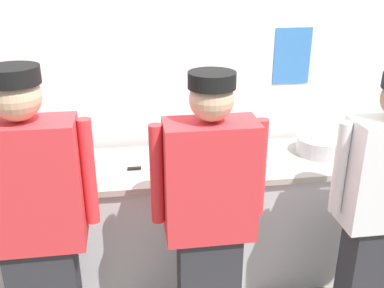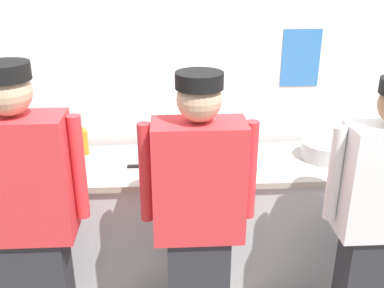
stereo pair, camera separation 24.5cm
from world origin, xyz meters
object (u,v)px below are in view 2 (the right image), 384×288
chef_far_right (379,217)px  ramekin_red_sauce (20,168)px  squeeze_bottle_primary (84,141)px  deli_cup (197,159)px  chef_near_left (28,218)px  chefs_knife (145,166)px  plate_stack_rear (59,164)px  chef_center (198,218)px  plate_stack_front (371,154)px  mixing_bowl_steel (326,150)px  sheet_tray (241,160)px

chef_far_right → ramekin_red_sauce: 2.20m
squeeze_bottle_primary → deli_cup: (0.77, -0.22, -0.06)m
chef_near_left → chefs_knife: (0.58, 0.64, -0.02)m
ramekin_red_sauce → plate_stack_rear: bearing=-1.3°
chef_center → chefs_knife: 0.71m
plate_stack_front → squeeze_bottle_primary: squeeze_bottle_primary is taller
plate_stack_front → chefs_knife: size_ratio=0.73×
chef_center → plate_stack_rear: chef_center is taller
chef_far_right → plate_stack_rear: bearing=161.2°
mixing_bowl_steel → chef_far_right: bearing=-85.6°
chef_near_left → sheet_tray: chef_near_left is taller
mixing_bowl_steel → sheet_tray: (-0.60, -0.03, -0.05)m
plate_stack_front → plate_stack_rear: bearing=-178.6°
chef_center → plate_stack_rear: bearing=144.2°
plate_stack_rear → chefs_knife: plate_stack_rear is taller
plate_stack_front → chefs_knife: 1.54m
sheet_tray → chefs_knife: 0.65m
plate_stack_front → ramekin_red_sauce: plate_stack_front is taller
chefs_knife → chef_far_right: bearing=-26.5°
sheet_tray → squeeze_bottle_primary: squeeze_bottle_primary is taller
sheet_tray → squeeze_bottle_primary: size_ratio=2.26×
chef_far_right → plate_stack_front: (0.24, 0.68, 0.07)m
squeeze_bottle_primary → plate_stack_rear: bearing=-116.2°
chef_center → deli_cup: (0.03, 0.65, 0.05)m
ramekin_red_sauce → deli_cup: size_ratio=1.19×
chef_near_left → plate_stack_rear: chef_near_left is taller
plate_stack_front → squeeze_bottle_primary: size_ratio=0.97×
ramekin_red_sauce → chefs_knife: (0.81, 0.01, -0.02)m
sheet_tray → chef_center: bearing=-115.9°
chef_center → squeeze_bottle_primary: 1.15m
mixing_bowl_steel → sheet_tray: 0.60m
chef_near_left → mixing_bowl_steel: size_ratio=5.12×
mixing_bowl_steel → squeeze_bottle_primary: squeeze_bottle_primary is taller
deli_cup → plate_stack_front: bearing=0.9°
chef_near_left → chef_far_right: bearing=-0.1°
sheet_tray → plate_stack_rear: bearing=-176.7°
squeeze_bottle_primary → chefs_knife: squeeze_bottle_primary is taller
chef_center → plate_stack_front: bearing=28.8°
squeeze_bottle_primary → chef_far_right: bearing=-27.1°
chef_near_left → ramekin_red_sauce: 0.67m
deli_cup → chefs_knife: (-0.35, -0.01, -0.04)m
chef_far_right → deli_cup: size_ratio=18.35×
deli_cup → chefs_knife: deli_cup is taller
plate_stack_front → deli_cup: size_ratio=2.24×
sheet_tray → deli_cup: 0.30m
plate_stack_front → chef_center: bearing=-151.2°
plate_stack_front → sheet_tray: (-0.89, 0.02, -0.03)m
plate_stack_rear → chefs_knife: size_ratio=0.77×
plate_stack_front → sheet_tray: plate_stack_front is taller
chef_far_right → plate_stack_rear: chef_far_right is taller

